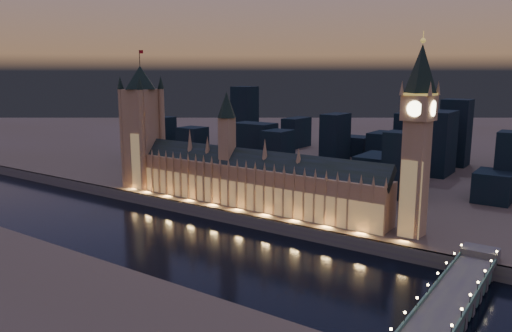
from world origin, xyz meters
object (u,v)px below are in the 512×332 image
Objects in this scene: palace_of_westminster at (249,179)px; elizabeth_tower at (418,125)px; victoria_tower at (142,120)px; westminster_bridge at (456,298)px.

palace_of_westminster is 1.79× the size of elizabeth_tower.
victoria_tower reaches higher than palace_of_westminster.
elizabeth_tower is at bearing 0.09° from palace_of_westminster.
palace_of_westminster is 122.01m from elizabeth_tower.
elizabeth_tower reaches higher than victoria_tower.
westminster_bridge is at bearing -23.05° from palace_of_westminster.
victoria_tower is 271.51m from westminster_bridge.
elizabeth_tower reaches higher than westminster_bridge.
victoria_tower reaches higher than westminster_bridge.
elizabeth_tower is (218.00, 0.01, 9.63)m from victoria_tower.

